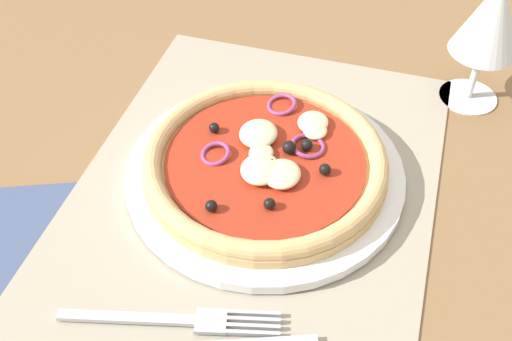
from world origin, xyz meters
TOP-DOWN VIEW (x-y plane):
  - ground_plane at (0.00, 0.00)cm, footprint 190.00×140.00cm
  - placemat at (0.00, 0.00)cm, footprint 45.63×33.91cm
  - plate at (-1.87, 0.52)cm, footprint 27.06×27.06cm
  - pizza at (-1.95, 0.56)cm, footprint 23.58×23.58cm
  - fork at (15.42, -1.48)cm, footprint 5.74×17.84cm
  - wine_glass at (-20.64, 18.96)cm, footprint 7.20×7.20cm

SIDE VIEW (x-z plane):
  - ground_plane at x=0.00cm, z-range -2.40..0.00cm
  - placemat at x=0.00cm, z-range 0.00..0.40cm
  - fork at x=15.42cm, z-range 0.40..0.84cm
  - plate at x=-1.87cm, z-range 0.40..1.48cm
  - pizza at x=-1.95cm, z-range 1.27..3.90cm
  - wine_glass at x=-20.64cm, z-range 2.67..17.57cm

